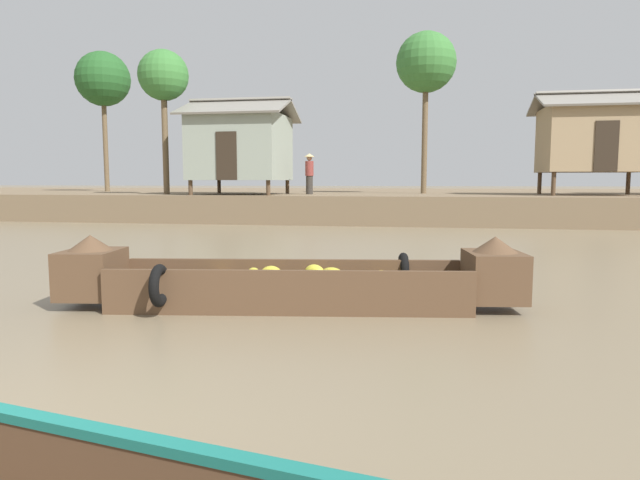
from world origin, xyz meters
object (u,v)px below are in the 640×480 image
stilt_house_mid_left (595,138)px  palm_tree_far (163,77)px  palm_tree_near (103,80)px  stilt_house_left (241,146)px  palm_tree_mid (426,63)px  banana_boat (290,282)px  vendor_person (309,172)px

stilt_house_mid_left → palm_tree_far: 17.00m
stilt_house_mid_left → palm_tree_near: (-22.49, 3.73, 3.48)m
stilt_house_left → palm_tree_mid: palm_tree_mid is taller
banana_boat → vendor_person: vendor_person is taller
stilt_house_left → vendor_person: bearing=13.3°
stilt_house_left → stilt_house_mid_left: size_ratio=0.94×
palm_tree_mid → vendor_person: (-4.64, -2.24, -4.59)m
palm_tree_far → stilt_house_left: bearing=7.1°
palm_tree_far → vendor_person: bearing=10.0°
palm_tree_near → vendor_person: 13.12m
palm_tree_near → stilt_house_left: bearing=-28.6°
stilt_house_mid_left → palm_tree_far: size_ratio=0.77×
stilt_house_left → palm_tree_far: bearing=-172.9°
stilt_house_mid_left → vendor_person: stilt_house_mid_left is taller
stilt_house_left → stilt_house_mid_left: 13.72m
banana_boat → palm_tree_far: palm_tree_far is taller
stilt_house_mid_left → palm_tree_mid: 7.39m
banana_boat → vendor_person: 15.84m
stilt_house_left → palm_tree_far: palm_tree_far is taller
palm_tree_near → palm_tree_far: bearing=-42.2°
stilt_house_mid_left → palm_tree_mid: bearing=164.2°
palm_tree_mid → palm_tree_far: (-10.40, -3.25, -0.83)m
stilt_house_left → vendor_person: (2.69, 0.63, -1.02)m
stilt_house_mid_left → palm_tree_near: size_ratio=0.63×
stilt_house_left → palm_tree_far: (-3.08, -0.38, 2.75)m
banana_boat → palm_tree_mid: 18.92m
stilt_house_mid_left → palm_tree_near: 23.06m
banana_boat → stilt_house_left: 16.07m
banana_boat → stilt_house_mid_left: 18.20m
stilt_house_left → palm_tree_far: 4.14m
stilt_house_left → stilt_house_mid_left: bearing=4.5°
stilt_house_mid_left → vendor_person: (-10.99, -0.44, -1.25)m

